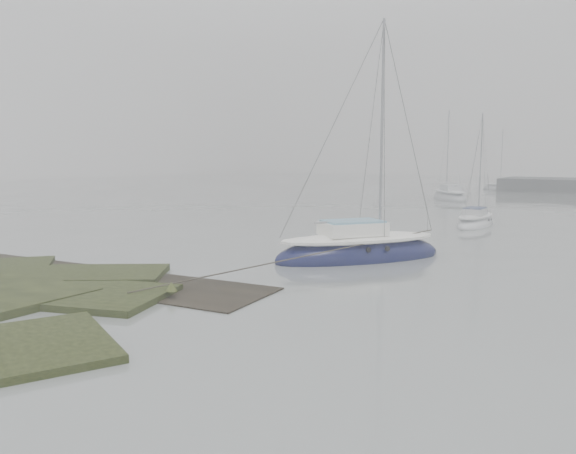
# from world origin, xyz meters

# --- Properties ---
(ground) EXTENTS (160.00, 160.00, 0.00)m
(ground) POSITION_xyz_m (0.00, 30.00, 0.00)
(ground) COLOR slate
(ground) RESTS_ON ground
(sailboat_main) EXTENTS (5.81, 6.77, 9.56)m
(sailboat_main) POSITION_xyz_m (1.49, 11.99, 0.30)
(sailboat_main) COLOR #0D1138
(sailboat_main) RESTS_ON ground
(sailboat_white) EXTENTS (1.60, 4.78, 6.73)m
(sailboat_white) POSITION_xyz_m (2.45, 24.78, 0.21)
(sailboat_white) COLOR silver
(sailboat_white) RESTS_ON ground
(sailboat_far_a) EXTENTS (5.30, 6.05, 8.60)m
(sailboat_far_a) POSITION_xyz_m (-4.67, 43.15, 0.27)
(sailboat_far_a) COLOR #AAB0B4
(sailboat_far_a) RESTS_ON ground
(sailboat_far_c) EXTENTS (5.36, 1.99, 7.46)m
(sailboat_far_c) POSITION_xyz_m (-3.47, 60.70, 0.23)
(sailboat_far_c) COLOR #ABB0B5
(sailboat_far_c) RESTS_ON ground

